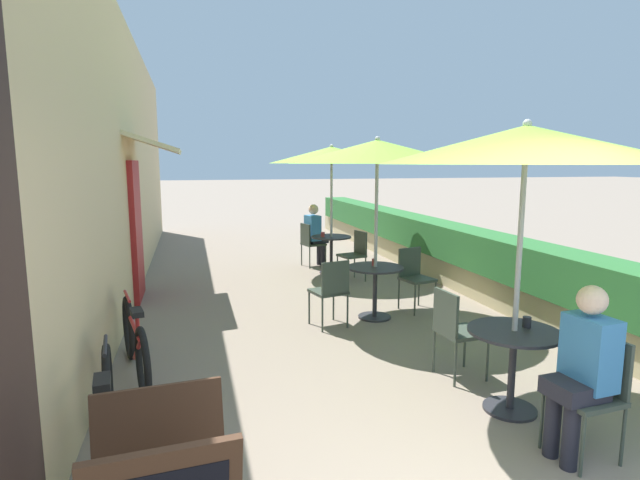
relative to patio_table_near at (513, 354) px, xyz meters
name	(u,v)px	position (x,y,z in m)	size (l,w,h in m)	color
cafe_facade_wall	(126,161)	(-3.50, 5.12, 1.59)	(0.98, 14.16, 4.20)	#D6B784
planter_hedge	(427,244)	(1.79, 5.15, 0.04)	(0.60, 13.16, 1.01)	tan
patio_table_near	(513,354)	(0.00, 0.00, 0.00)	(0.75, 0.75, 0.70)	#28282D
patio_umbrella_near	(526,145)	(0.00, 0.00, 1.70)	(2.29, 2.29, 2.40)	#B7B7BC
cafe_chair_near_left	(593,387)	(0.14, -0.71, 0.02)	(0.43, 0.43, 0.87)	#384238
seated_patron_near_left	(583,366)	(0.03, -0.72, 0.19)	(0.43, 0.36, 1.25)	#23232D
cafe_chair_near_right	(455,326)	(-0.14, 0.71, 0.02)	(0.43, 0.43, 0.87)	#384238
coffee_cup_near	(527,322)	(0.15, 0.05, 0.25)	(0.07, 0.07, 0.09)	#232328
patio_table_mid	(375,281)	(-0.20, 2.68, 0.00)	(0.75, 0.75, 0.70)	#28282D
patio_umbrella_mid	(377,152)	(-0.20, 2.68, 1.70)	(2.29, 2.29, 2.40)	#B7B7BC
cafe_chair_mid_left	(414,274)	(0.48, 2.92, 0.02)	(0.48, 0.48, 0.87)	#384238
cafe_chair_mid_right	(331,288)	(-0.88, 2.44, 0.02)	(0.48, 0.48, 0.87)	#384238
coffee_cup_mid	(374,262)	(-0.18, 2.76, 0.25)	(0.07, 0.07, 0.09)	#B73D3D
patio_table_far	(331,247)	(-0.01, 5.48, 0.00)	(0.75, 0.75, 0.70)	#28282D
patio_umbrella_far	(332,155)	(-0.01, 5.48, 1.70)	(2.29, 2.29, 2.40)	#B7B7BC
cafe_chair_far_left	(355,252)	(0.24, 4.81, 0.02)	(0.48, 0.48, 0.87)	#384238
cafe_chair_far_right	(310,241)	(-0.25, 6.16, 0.02)	(0.48, 0.48, 0.87)	#384238
seated_patron_far_right	(315,232)	(-0.15, 6.18, 0.19)	(0.47, 0.41, 1.25)	#23232D
coffee_cup_far	(323,234)	(-0.18, 5.45, 0.25)	(0.07, 0.07, 0.09)	#B73D3D
bicycle_leaning	(107,416)	(-3.16, 0.07, -0.16)	(0.29, 1.75, 0.74)	black
bicycle_second	(135,343)	(-3.11, 1.47, -0.15)	(0.44, 1.76, 0.77)	black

